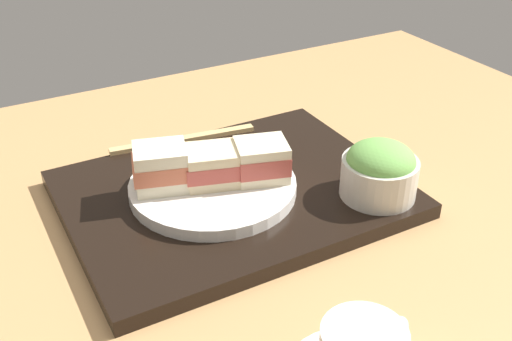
% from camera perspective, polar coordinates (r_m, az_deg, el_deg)
% --- Properties ---
extents(ground_plane, '(1.40, 1.00, 0.03)m').
position_cam_1_polar(ground_plane, '(0.83, -1.28, -4.65)').
color(ground_plane, tan).
extents(serving_tray, '(0.44, 0.34, 0.02)m').
position_cam_1_polar(serving_tray, '(0.83, -2.16, -2.20)').
color(serving_tray, black).
rests_on(serving_tray, ground_plane).
extents(sandwich_plate, '(0.22, 0.22, 0.02)m').
position_cam_1_polar(sandwich_plate, '(0.82, -4.07, -1.52)').
color(sandwich_plate, silver).
rests_on(sandwich_plate, serving_tray).
extents(sandwich_near, '(0.08, 0.08, 0.05)m').
position_cam_1_polar(sandwich_near, '(0.81, 0.52, 0.97)').
color(sandwich_near, beige).
rests_on(sandwich_near, sandwich_plate).
extents(sandwich_middle, '(0.09, 0.08, 0.05)m').
position_cam_1_polar(sandwich_middle, '(0.80, -4.15, 0.45)').
color(sandwich_middle, beige).
rests_on(sandwich_middle, sandwich_plate).
extents(sandwich_far, '(0.09, 0.08, 0.06)m').
position_cam_1_polar(sandwich_far, '(0.79, -8.92, 0.31)').
color(sandwich_far, '#EFE5C1').
rests_on(sandwich_far, sandwich_plate).
extents(salad_bowl, '(0.10, 0.10, 0.08)m').
position_cam_1_polar(salad_bowl, '(0.81, 11.53, 0.01)').
color(salad_bowl, beige).
rests_on(salad_bowl, serving_tray).
extents(chopsticks_pair, '(0.23, 0.04, 0.01)m').
position_cam_1_polar(chopsticks_pair, '(0.95, -6.83, 2.94)').
color(chopsticks_pair, tan).
rests_on(chopsticks_pair, serving_tray).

